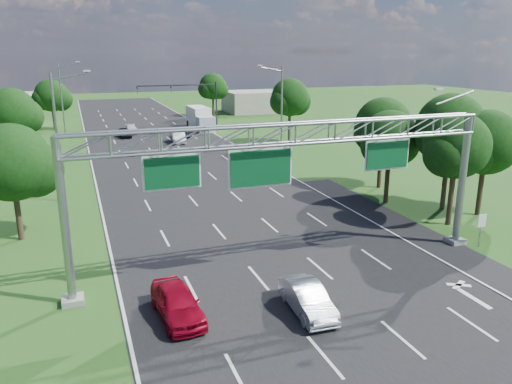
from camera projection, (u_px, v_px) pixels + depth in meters
name	position (u px, v px, depth m)	size (l,w,h in m)	color
ground	(204.00, 188.00, 43.60)	(220.00, 220.00, 0.00)	#245519
road	(204.00, 188.00, 43.60)	(18.00, 180.00, 0.02)	black
road_flare	(417.00, 235.00, 32.50)	(3.00, 30.00, 0.02)	black
sign_gantry	(294.00, 145.00, 25.56)	(23.50, 1.00, 9.56)	gray
regulatory_sign	(482.00, 224.00, 30.08)	(0.60, 0.08, 2.10)	gray
traffic_signal	(194.00, 94.00, 76.30)	(12.21, 0.24, 7.00)	black
streetlight_l_near	(59.00, 132.00, 38.35)	(2.97, 0.22, 10.16)	gray
streetlight_l_far	(63.00, 95.00, 69.99)	(2.97, 0.22, 10.16)	gray
streetlight_r_mid	(280.00, 107.00, 54.85)	(2.97, 0.22, 10.16)	gray
tree_cluster_right	(431.00, 138.00, 37.26)	(9.91, 14.60, 8.68)	#2D2116
tree_verge_la	(13.00, 166.00, 30.51)	(5.76, 4.80, 7.40)	#2D2116
tree_verge_lb	(13.00, 114.00, 50.46)	(5.76, 4.80, 8.06)	#2D2116
tree_verge_lc	(52.00, 97.00, 74.17)	(5.76, 4.80, 7.62)	#2D2116
tree_verge_rd	(290.00, 99.00, 63.67)	(5.76, 4.80, 8.28)	#2D2116
tree_verge_re	(213.00, 88.00, 90.25)	(5.76, 4.80, 7.84)	#2D2116
building_right	(257.00, 102.00, 97.98)	(12.00, 9.00, 4.00)	gray
red_coupe	(177.00, 303.00, 22.21)	(1.75, 4.35, 1.48)	maroon
silver_sedan	(307.00, 299.00, 22.71)	(1.42, 4.08, 1.35)	silver
car_queue_a	(131.00, 130.00, 72.14)	(1.67, 4.11, 1.19)	white
car_queue_b	(181.00, 134.00, 68.58)	(1.98, 4.30, 1.19)	black
car_queue_c	(125.00, 133.00, 69.18)	(1.55, 3.86, 1.32)	black
car_queue_d	(179.00, 137.00, 65.13)	(1.57, 4.51, 1.49)	white
box_truck	(200.00, 119.00, 76.32)	(2.67, 8.73, 3.30)	white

